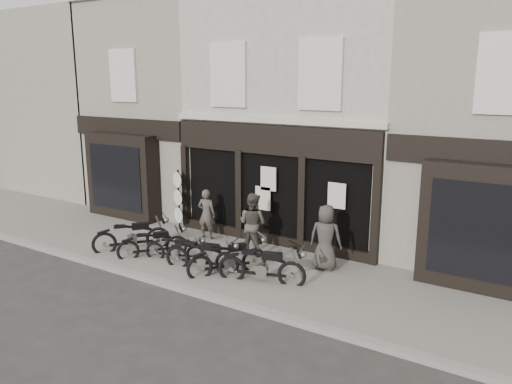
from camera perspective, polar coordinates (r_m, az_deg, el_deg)
The scene contains 16 objects.
ground_plane at distance 13.92m, azimuth -4.69°, elevation -9.52°, with size 90.00×90.00×0.00m, color #2D2B28.
pavement at distance 14.57m, azimuth -2.53°, elevation -8.20°, with size 30.00×4.20×0.12m, color slate.
kerb at distance 13.01m, azimuth -8.08°, elevation -10.96°, with size 30.00×0.25×0.13m, color gray.
central_building at distance 18.01m, azimuth 6.74°, elevation 8.89°, with size 7.30×6.22×8.34m.
neighbour_left at distance 21.51m, azimuth -8.92°, elevation 9.34°, with size 5.60×6.73×8.34m.
filler_left at distance 27.65m, azimuth -21.73°, elevation 9.45°, with size 11.00×6.00×8.20m, color gray.
motorcycle_0 at distance 15.94m, azimuth -13.94°, elevation -5.22°, with size 1.70×2.00×1.13m.
motorcycle_1 at distance 15.27m, azimuth -11.63°, elevation -6.11°, with size 1.50×1.78×1.01m.
motorcycle_2 at distance 14.83m, azimuth -9.12°, elevation -6.75°, with size 1.81×0.84×0.90m.
motorcycle_3 at distance 14.01m, azimuth -6.10°, elevation -7.57°, with size 2.16×0.86×1.05m.
motorcycle_4 at distance 13.69m, azimuth -3.17°, elevation -7.94°, with size 1.56×1.98×1.09m.
motorcycle_5 at distance 13.09m, azimuth 0.74°, elevation -8.84°, with size 2.30×1.03×1.13m.
man_left at distance 16.48m, azimuth -5.67°, elevation -2.50°, with size 0.60×0.40×1.66m, color #49433C.
man_centre at distance 14.93m, azimuth -0.39°, elevation -3.63°, with size 0.91×0.71×1.87m, color #48433A.
man_right at distance 13.87m, azimuth 7.96°, elevation -5.15°, with size 0.89×0.58×1.83m, color #3C3732.
advert_sign_post at distance 17.57m, azimuth -8.85°, elevation -1.17°, with size 0.53×0.35×2.23m.
Camera 1 is at (7.87, -10.21, 5.27)m, focal length 35.00 mm.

